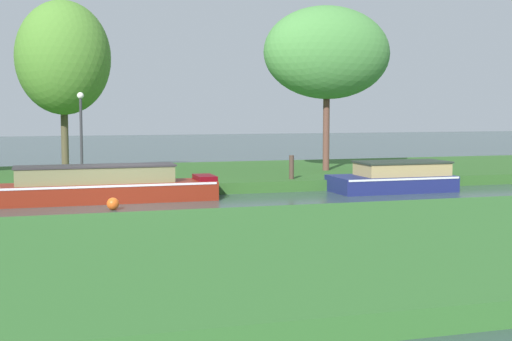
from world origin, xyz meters
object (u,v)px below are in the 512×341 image
Objects in this scene: lamp_post at (81,126)px; channel_buoy at (113,204)px; navy_barge at (395,178)px; willow_tree_centre at (63,58)px; willow_tree_right at (328,53)px; maroon_narrowboat at (102,186)px; mooring_post_near at (292,167)px.

channel_buoy is (0.65, -4.88, -2.22)m from lamp_post.
navy_barge is 0.62× the size of willow_tree_centre.
willow_tree_centre reaches higher than willow_tree_right.
willow_tree_centre is (-0.92, 7.67, 4.65)m from maroon_narrowboat.
willow_tree_right is at bearing 48.59° from mooring_post_near.
channel_buoy is at bearing -82.46° from lamp_post.
lamp_post is (-11.10, 2.94, 1.93)m from navy_barge.
maroon_narrowboat is at bearing -154.84° from willow_tree_right.
lamp_post reaches higher than channel_buoy.
maroon_narrowboat is 1.97m from channel_buoy.
navy_barge is at bearing -33.61° from willow_tree_centre.
maroon_narrowboat is at bearing -167.67° from mooring_post_near.
maroon_narrowboat reaches higher than navy_barge.
willow_tree_right is at bearing 25.16° from maroon_narrowboat.
mooring_post_near is 2.40× the size of channel_buoy.
lamp_post is at bearing 169.68° from mooring_post_near.
willow_tree_centre is (-11.54, 7.67, 4.69)m from navy_barge.
willow_tree_centre reaches higher than channel_buoy.
willow_tree_centre reaches higher than maroon_narrowboat.
willow_tree_right is at bearing 34.15° from channel_buoy.
navy_barge is 0.60× the size of maroon_narrowboat.
lamp_post is at bearing 97.54° from channel_buoy.
mooring_post_near is at bearing -10.32° from lamp_post.
maroon_narrowboat is 2.30× the size of lamp_post.
navy_barge is 0.64× the size of willow_tree_right.
lamp_post is (-0.48, 2.94, 1.89)m from maroon_narrowboat.
willow_tree_right is 10.85m from lamp_post.
lamp_post is 8.68× the size of channel_buoy.
navy_barge is 10.63m from channel_buoy.
maroon_narrowboat is 9.01m from willow_tree_centre.
channel_buoy is at bearing -153.34° from mooring_post_near.
maroon_narrowboat reaches higher than channel_buoy.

